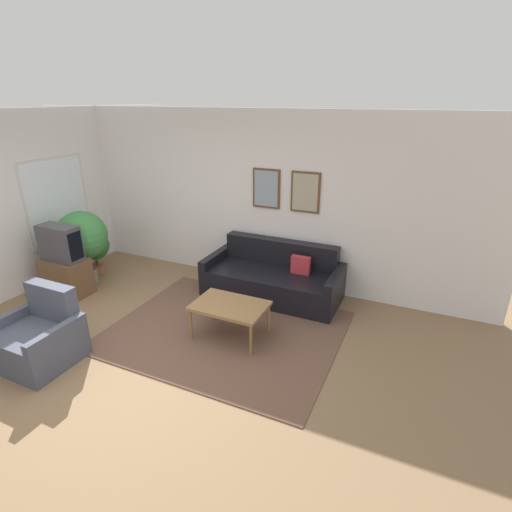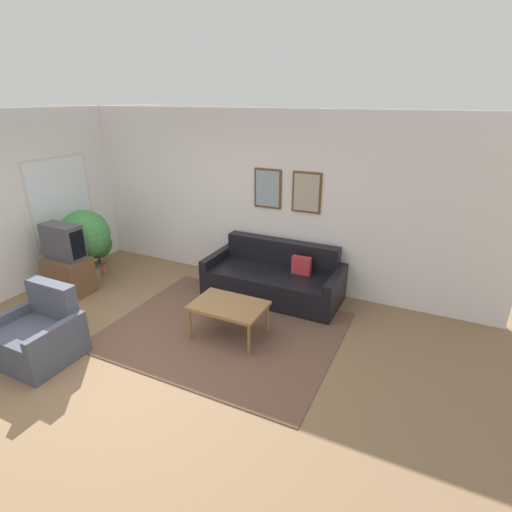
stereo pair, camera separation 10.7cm
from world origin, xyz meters
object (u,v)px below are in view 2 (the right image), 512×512
(couch, at_px, (274,279))
(tv, at_px, (63,242))
(armchair, at_px, (39,336))
(coffee_table, at_px, (229,307))
(potted_plant_tall, at_px, (85,236))

(couch, distance_m, tv, 3.21)
(tv, distance_m, armchair, 1.80)
(coffee_table, xyz_separation_m, armchair, (-1.77, -1.33, -0.14))
(coffee_table, xyz_separation_m, potted_plant_tall, (-2.91, 0.48, 0.35))
(armchair, distance_m, potted_plant_tall, 2.19)
(couch, height_order, coffee_table, couch)
(couch, xyz_separation_m, armchair, (-1.84, -2.61, 0.00))
(tv, bearing_deg, armchair, -51.52)
(couch, height_order, potted_plant_tall, potted_plant_tall)
(couch, distance_m, coffee_table, 1.29)
(coffee_table, height_order, tv, tv)
(coffee_table, distance_m, armchair, 2.22)
(couch, relative_size, armchair, 2.39)
(potted_plant_tall, bearing_deg, coffee_table, -9.35)
(couch, bearing_deg, potted_plant_tall, -164.95)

